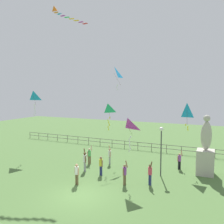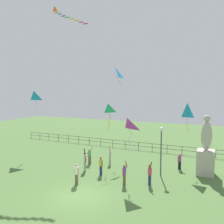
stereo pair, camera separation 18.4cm
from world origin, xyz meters
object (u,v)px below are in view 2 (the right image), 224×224
Objects in this scene: statue_monument at (206,154)px; person_3 at (85,160)px; kite_2 at (108,110)px; person_2 at (150,173)px; person_5 at (124,173)px; person_7 at (180,160)px; person_4 at (110,155)px; kite_0 at (34,97)px; kite_1 at (115,74)px; kite_3 at (187,111)px; lamppost at (161,140)px; streamer_kite at (57,10)px; kite_4 at (127,126)px; person_1 at (76,173)px; person_0 at (101,165)px; person_6 at (90,155)px.

person_3 is at bearing -159.84° from statue_monument.
person_2 is at bearing -30.78° from kite_2.
person_5 reaches higher than person_7.
person_4 is 0.67× the size of kite_0.
kite_3 is at bearing -16.23° from kite_1.
person_2 is at bearing -113.20° from kite_3.
streamer_kite is (-11.63, 1.35, 12.71)m from lamppost.
kite_0 is 1.10× the size of kite_3.
person_3 is 0.82× the size of kite_2.
kite_4 is at bearing 56.99° from person_5.
statue_monument reaches higher than person_3.
kite_3 reaches higher than person_1.
statue_monument is at bearing 2.09° from streamer_kite.
person_0 is at bearing 176.20° from person_2.
kite_4 is (3.31, -3.88, 3.60)m from person_4.
person_5 is 0.71× the size of kite_4.
person_2 is at bearing -5.61° from person_3.
lamppost reaches higher than person_7.
kite_1 is at bearing 33.65° from streamer_kite.
person_4 is (-0.58, 3.01, 0.00)m from person_0.
person_3 is 10.15m from kite_3.
kite_4 is (-3.67, -5.31, -0.86)m from kite_3.
person_3 is 9.91m from kite_0.
lamppost reaches higher than person_1.
streamer_kite reaches higher than kite_0.
person_5 is at bearing -124.58° from kite_3.
kite_3 reaches higher than lamppost.
lamppost is at bearing -150.97° from statue_monument.
person_0 is (-4.67, -2.04, -2.13)m from lamppost.
person_7 is (1.50, 4.66, -0.06)m from person_2.
kite_1 reaches higher than kite_2.
streamer_kite is at bearing 154.00° from person_0.
person_5 is at bearing -17.65° from person_3.
person_3 is 0.81× the size of kite_3.
streamer_kite is (-4.49, 1.09, 14.83)m from person_6.
kite_1 reaches higher than person_7.
lamppost is 3.16m from person_2.
person_7 is (3.28, 5.45, -0.05)m from person_5.
person_5 reaches higher than person_0.
person_1 is at bearing -91.85° from person_4.
kite_3 is (8.20, -2.39, -3.72)m from kite_1.
kite_2 reaches higher than lamppost.
person_2 reaches higher than person_5.
person_5 is 13.98m from kite_0.
lamppost is 2.56× the size of person_1.
kite_4 is (12.39, -3.41, -2.06)m from kite_0.
person_6 is (-10.57, -1.64, -0.87)m from statue_monument.
person_4 reaches higher than person_0.
kite_0 is at bearing 163.52° from person_5.
person_2 is at bearing -3.80° from person_0.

